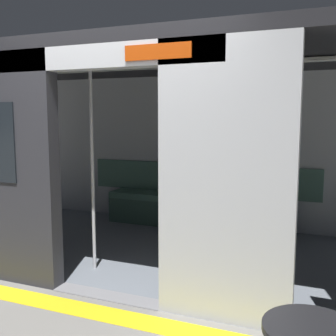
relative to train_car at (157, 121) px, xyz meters
The scene contains 8 objects.
ground_plane 2.06m from the train_car, 93.39° to the left, with size 60.00×60.00×0.00m, color gray.
platform_edge_strip 2.26m from the train_car, 92.76° to the left, with size 8.00×0.24×0.01m, color yellow.
train_car is the anchor object (origin of this frame).
bench_seat 1.66m from the train_car, 93.97° to the right, with size 2.64×0.44×0.47m.
person_seated 1.41m from the train_car, 98.32° to the right, with size 0.55×0.70×1.20m.
handbag 1.55m from the train_car, 81.24° to the right, with size 0.26×0.15×0.17m.
book 1.67m from the train_car, 112.28° to the right, with size 0.15×0.22×0.03m, color gold.
grab_pole_door 1.00m from the train_car, 63.04° to the left, with size 0.04×0.04×2.21m, color silver.
Camera 1 is at (-1.82, 3.04, 1.64)m, focal length 43.18 mm.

